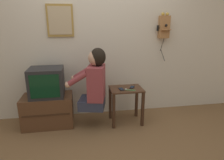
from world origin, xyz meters
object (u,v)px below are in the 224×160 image
person (95,80)px  cell_phone_spare (132,87)px  television (47,82)px  cell_phone_held (121,89)px  wall_phone_antique (164,27)px  framed_picture (60,21)px  toothbrush (129,90)px

person → cell_phone_spare: person is taller
cell_phone_spare → television: bearing=-158.1°
television → cell_phone_held: bearing=-8.4°
person → wall_phone_antique: 1.43m
framed_picture → toothbrush: bearing=-27.5°
wall_phone_antique → cell_phone_spare: 1.11m
cell_phone_held → toothbrush: toothbrush is taller
person → cell_phone_spare: 0.60m
television → cell_phone_spare: (1.25, -0.09, -0.11)m
framed_picture → cell_phone_spare: size_ratio=3.39×
person → toothbrush: bearing=-82.5°
toothbrush → cell_phone_spare: bearing=-13.0°
television → wall_phone_antique: (1.84, 0.24, 0.77)m
television → toothbrush: 1.20m
television → framed_picture: framed_picture is taller
person → television: 0.70m
cell_phone_held → toothbrush: size_ratio=0.88×
framed_picture → toothbrush: (0.95, -0.50, -0.97)m
person → wall_phone_antique: wall_phone_antique is taller
framed_picture → cell_phone_spare: 1.46m
cell_phone_spare → toothbrush: toothbrush is taller
framed_picture → wall_phone_antique: bearing=-1.6°
person → cell_phone_spare: size_ratio=6.36×
wall_phone_antique → television: bearing=-172.5°
person → framed_picture: 1.03m
television → toothbrush: size_ratio=3.23×
person → toothbrush: (0.50, -0.05, -0.16)m
television → cell_phone_held: size_ratio=3.66×
television → person: bearing=-13.2°
wall_phone_antique → person: bearing=-161.0°
television → framed_picture: (0.23, 0.29, 0.86)m
framed_picture → cell_phone_held: (0.84, -0.44, -0.97)m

